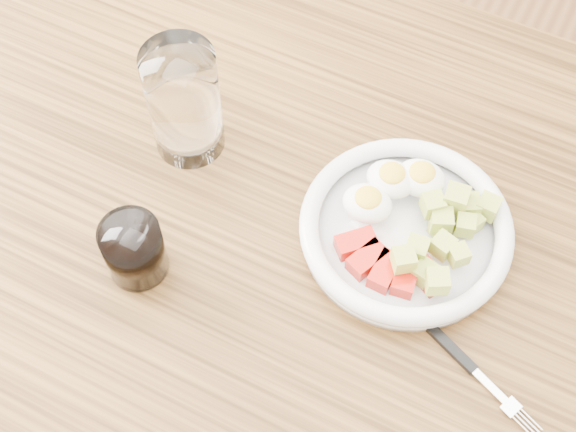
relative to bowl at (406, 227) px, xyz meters
name	(u,v)px	position (x,y,z in m)	size (l,w,h in m)	color
ground	(290,426)	(-0.12, -0.06, -0.79)	(4.00, 4.00, 0.00)	brown
dining_table	(291,277)	(-0.12, -0.06, -0.12)	(1.50, 0.90, 0.77)	brown
bowl	(406,227)	(0.00, 0.00, 0.00)	(0.25, 0.25, 0.06)	white
fork	(462,359)	(0.11, -0.11, -0.02)	(0.16, 0.08, 0.01)	black
water_glass	(184,102)	(-0.29, 0.01, 0.06)	(0.09, 0.09, 0.15)	white
coffee_glass	(134,250)	(-0.26, -0.17, 0.02)	(0.07, 0.07, 0.08)	white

